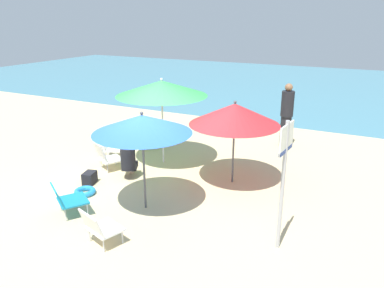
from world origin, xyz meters
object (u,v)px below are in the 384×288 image
Objects in this scene: umbrella_red at (235,114)px; person_a at (128,159)px; warning_sign at (284,166)px; swim_ring at (85,192)px; beach_chair_c at (150,133)px; beach_chair_e at (67,198)px; person_b at (287,115)px; umbrella_green at (162,88)px; umbrella_blue at (142,124)px; beach_bag at (90,178)px; beach_chair_a at (110,145)px; beach_chair_d at (106,156)px; beach_chair_b at (99,226)px.

umbrella_red is 2.09× the size of person_a.
warning_sign is 4.12m from swim_ring.
umbrella_red is at bearing 39.57° from beach_chair_c.
person_b is (2.54, 5.50, 0.54)m from beach_chair_e.
umbrella_green is 1.15× the size of umbrella_blue.
umbrella_red is (1.91, -0.34, -0.32)m from umbrella_green.
umbrella_red reaches higher than swim_ring.
umbrella_red is at bearing 28.21° from beach_bag.
beach_chair_a is (-3.23, -0.01, -1.16)m from umbrella_red.
swim_ring is (0.40, -1.20, -0.29)m from beach_chair_d.
beach_chair_a reaches higher than beach_chair_e.
swim_ring is at bearing -176.10° from warning_sign.
beach_chair_a is 2.43× the size of beach_bag.
beach_bag is at bearing 58.37° from beach_chair_e.
person_a is 3.87m from warning_sign.
beach_chair_e is 3.80m from warning_sign.
warning_sign is at bearing 26.69° from beach_chair_c.
person_a is (-1.07, 0.98, -1.17)m from umbrella_blue.
beach_chair_e reaches higher than beach_bag.
swim_ring is (-0.51, -2.21, -1.76)m from umbrella_green.
beach_chair_a reaches higher than beach_bag.
beach_chair_b is 2.04× the size of beach_bag.
beach_chair_a is at bearing -42.81° from beach_chair_c.
swim_ring is at bearing 67.40° from beach_chair_b.
warning_sign is at bearing -34.02° from umbrella_green.
umbrella_green reaches higher than beach_bag.
swim_ring is at bearing -60.26° from beach_bag.
person_b reaches higher than beach_chair_e.
beach_chair_d is at bearing -132.18° from umbrella_green.
beach_chair_c is 0.77× the size of person_a.
warning_sign reaches higher than swim_ring.
beach_chair_e reaches higher than swim_ring.
umbrella_green is 2.36× the size of person_a.
beach_chair_a is 1.79× the size of swim_ring.
beach_chair_b is (0.04, -1.34, -1.28)m from umbrella_blue.
umbrella_red is 2.90× the size of beach_chair_b.
warning_sign is (2.52, -0.16, -0.27)m from umbrella_blue.
beach_chair_a is at bearing -165.46° from umbrella_green.
umbrella_green reaches higher than swim_ring.
umbrella_green is at bearing 112.43° from umbrella_blue.
umbrella_blue is (0.88, -2.13, -0.20)m from umbrella_green.
beach_chair_d is (-0.91, -1.01, -1.47)m from umbrella_green.
beach_chair_d is at bearing 147.90° from umbrella_blue.
umbrella_green is at bearing 170.06° from umbrella_red.
beach_chair_c is 0.96× the size of beach_chair_d.
person_a reaches higher than beach_chair_a.
beach_chair_d is at bearing 108.45° from swim_ring.
umbrella_red reaches higher than beach_chair_e.
beach_chair_d is 4.61m from warning_sign.
umbrella_green is at bearing 33.59° from beach_chair_b.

